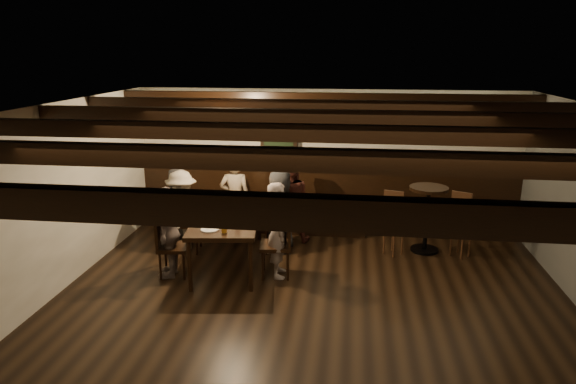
# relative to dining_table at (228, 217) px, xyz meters

# --- Properties ---
(room) EXTENTS (7.00, 7.00, 7.00)m
(room) POSITION_rel_dining_table_xyz_m (1.02, 0.49, 0.38)
(room) COLOR black
(room) RESTS_ON ground
(dining_table) EXTENTS (1.15, 2.11, 0.75)m
(dining_table) POSITION_rel_dining_table_xyz_m (0.00, 0.00, 0.00)
(dining_table) COLOR black
(dining_table) RESTS_ON floor
(chair_left_near) EXTENTS (0.49, 0.49, 0.97)m
(chair_left_near) POSITION_rel_dining_table_xyz_m (-0.77, 0.36, -0.40)
(chair_left_near) COLOR black
(chair_left_near) RESTS_ON floor
(chair_left_far) EXTENTS (0.44, 0.44, 0.86)m
(chair_left_far) POSITION_rel_dining_table_xyz_m (-0.66, -0.54, -0.43)
(chair_left_far) COLOR black
(chair_left_far) RESTS_ON floor
(chair_right_near) EXTENTS (0.44, 0.44, 0.87)m
(chair_right_near) POSITION_rel_dining_table_xyz_m (0.66, 0.54, -0.43)
(chair_right_near) COLOR black
(chair_right_near) RESTS_ON floor
(chair_right_far) EXTENTS (0.47, 0.47, 0.92)m
(chair_right_far) POSITION_rel_dining_table_xyz_m (0.77, -0.36, -0.41)
(chair_right_far) COLOR black
(chair_right_far) RESTS_ON floor
(person_bench_left) EXTENTS (0.64, 0.46, 1.22)m
(person_bench_left) POSITION_rel_dining_table_xyz_m (-1.01, 0.78, -0.08)
(person_bench_left) COLOR #272729
(person_bench_left) RESTS_ON floor
(person_bench_centre) EXTENTS (0.53, 0.39, 1.36)m
(person_bench_centre) POSITION_rel_dining_table_xyz_m (-0.13, 1.04, -0.01)
(person_bench_centre) COLOR gray
(person_bench_centre) RESTS_ON floor
(person_bench_right) EXTENTS (0.72, 0.60, 1.36)m
(person_bench_right) POSITION_rel_dining_table_xyz_m (0.78, 1.01, -0.01)
(person_bench_right) COLOR #4C201A
(person_bench_right) RESTS_ON floor
(person_left_near) EXTENTS (0.58, 0.88, 1.28)m
(person_left_near) POSITION_rel_dining_table_xyz_m (-0.80, 0.35, -0.05)
(person_left_near) COLOR gray
(person_left_near) RESTS_ON floor
(person_left_far) EXTENTS (0.40, 0.78, 1.28)m
(person_left_far) POSITION_rel_dining_table_xyz_m (-0.69, -0.54, -0.05)
(person_left_far) COLOR #77655F
(person_left_far) RESTS_ON floor
(person_right_near) EXTENTS (0.49, 0.68, 1.29)m
(person_right_near) POSITION_rel_dining_table_xyz_m (0.69, 0.54, -0.05)
(person_right_near) COLOR black
(person_right_near) RESTS_ON floor
(person_right_far) EXTENTS (0.38, 0.52, 1.33)m
(person_right_far) POSITION_rel_dining_table_xyz_m (0.80, -0.35, -0.03)
(person_right_far) COLOR gray
(person_right_far) RESTS_ON floor
(pint_a) EXTENTS (0.07, 0.07, 0.14)m
(pint_a) POSITION_rel_dining_table_xyz_m (-0.37, 0.66, 0.13)
(pint_a) COLOR #BF7219
(pint_a) RESTS_ON dining_table
(pint_b) EXTENTS (0.07, 0.07, 0.14)m
(pint_b) POSITION_rel_dining_table_xyz_m (0.17, 0.68, 0.13)
(pint_b) COLOR #BF7219
(pint_b) RESTS_ON dining_table
(pint_c) EXTENTS (0.07, 0.07, 0.14)m
(pint_c) POSITION_rel_dining_table_xyz_m (-0.31, 0.06, 0.13)
(pint_c) COLOR #BF7219
(pint_c) RESTS_ON dining_table
(pint_d) EXTENTS (0.07, 0.07, 0.14)m
(pint_d) POSITION_rel_dining_table_xyz_m (0.27, 0.24, 0.13)
(pint_d) COLOR silver
(pint_d) RESTS_ON dining_table
(pint_e) EXTENTS (0.07, 0.07, 0.14)m
(pint_e) POSITION_rel_dining_table_xyz_m (-0.16, -0.47, 0.13)
(pint_e) COLOR #BF7219
(pint_e) RESTS_ON dining_table
(pint_f) EXTENTS (0.07, 0.07, 0.14)m
(pint_f) POSITION_rel_dining_table_xyz_m (0.27, -0.52, 0.13)
(pint_f) COLOR silver
(pint_f) RESTS_ON dining_table
(pint_g) EXTENTS (0.07, 0.07, 0.14)m
(pint_g) POSITION_rel_dining_table_xyz_m (0.15, -0.79, 0.13)
(pint_g) COLOR #BF7219
(pint_g) RESTS_ON dining_table
(plate_near) EXTENTS (0.24, 0.24, 0.01)m
(plate_near) POSITION_rel_dining_table_xyz_m (-0.06, -0.71, 0.07)
(plate_near) COLOR white
(plate_near) RESTS_ON dining_table
(plate_far) EXTENTS (0.24, 0.24, 0.01)m
(plate_far) POSITION_rel_dining_table_xyz_m (0.22, -0.28, 0.07)
(plate_far) COLOR white
(plate_far) RESTS_ON dining_table
(condiment_caddy) EXTENTS (0.15, 0.10, 0.12)m
(condiment_caddy) POSITION_rel_dining_table_xyz_m (0.01, -0.05, 0.12)
(condiment_caddy) COLOR black
(condiment_caddy) RESTS_ON dining_table
(candle) EXTENTS (0.05, 0.05, 0.05)m
(candle) POSITION_rel_dining_table_xyz_m (0.08, 0.31, 0.09)
(candle) COLOR beige
(candle) RESTS_ON dining_table
(high_top_table) EXTENTS (0.58, 0.58, 1.03)m
(high_top_table) POSITION_rel_dining_table_xyz_m (2.92, 0.82, -0.01)
(high_top_table) COLOR black
(high_top_table) RESTS_ON floor
(bar_stool_left) EXTENTS (0.35, 0.37, 1.05)m
(bar_stool_left) POSITION_rel_dining_table_xyz_m (2.42, 0.61, -0.30)
(bar_stool_left) COLOR #321D10
(bar_stool_left) RESTS_ON floor
(bar_stool_right) EXTENTS (0.37, 0.38, 1.05)m
(bar_stool_right) POSITION_rel_dining_table_xyz_m (3.42, 0.66, -0.30)
(bar_stool_right) COLOR #321D10
(bar_stool_right) RESTS_ON floor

